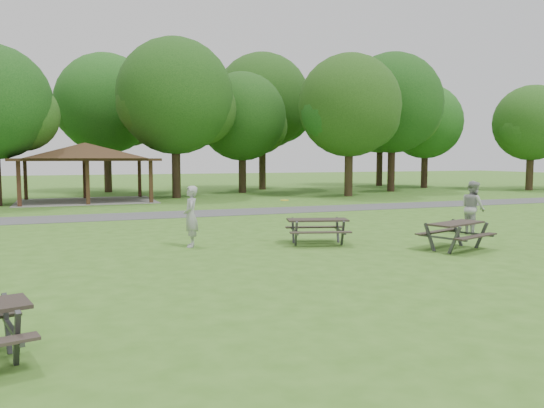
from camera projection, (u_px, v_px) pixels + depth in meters
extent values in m
plane|color=#3C7020|center=(293.00, 270.00, 13.19)|extent=(160.00, 160.00, 0.00)
cube|color=#4B4B4E|center=(180.00, 214.00, 26.18)|extent=(120.00, 3.20, 0.02)
cube|color=#392014|center=(19.00, 184.00, 30.06)|extent=(0.22, 0.22, 2.60)
cube|color=#321F12|center=(25.00, 180.00, 35.07)|extent=(0.22, 0.22, 2.60)
cube|color=#352213|center=(88.00, 183.00, 31.40)|extent=(0.22, 0.22, 2.60)
cube|color=#372114|center=(85.00, 180.00, 36.41)|extent=(0.22, 0.22, 2.60)
cube|color=#352113|center=(151.00, 182.00, 32.74)|extent=(0.22, 0.22, 2.60)
cube|color=#392114|center=(140.00, 179.00, 37.75)|extent=(0.22, 0.22, 2.60)
cube|color=black|center=(85.00, 160.00, 33.78)|extent=(8.60, 6.60, 0.16)
pyramid|color=#372516|center=(85.00, 150.00, 33.73)|extent=(7.01, 7.01, 1.00)
cube|color=gray|center=(87.00, 201.00, 34.02)|extent=(8.40, 6.40, 0.03)
sphere|color=#1F4C15|center=(22.00, 115.00, 31.17)|extent=(4.29, 4.29, 4.29)
cylinder|color=black|center=(176.00, 169.00, 36.94)|extent=(0.60, 0.60, 4.02)
sphere|color=#184012|center=(175.00, 96.00, 36.50)|extent=(8.00, 8.00, 8.00)
sphere|color=#1C4313|center=(200.00, 109.00, 37.50)|extent=(5.20, 5.20, 5.20)
sphere|color=#1B4112|center=(152.00, 104.00, 35.79)|extent=(4.80, 4.80, 4.80)
cylinder|color=black|center=(242.00, 171.00, 42.38)|extent=(0.60, 0.60, 3.43)
sphere|color=#163F12|center=(242.00, 117.00, 42.01)|extent=(7.00, 7.00, 7.00)
sphere|color=#1F4614|center=(259.00, 126.00, 42.92)|extent=(4.55, 4.55, 4.55)
sphere|color=#194A15|center=(226.00, 123.00, 41.36)|extent=(4.20, 4.20, 4.20)
cylinder|color=#2F2215|center=(349.00, 170.00, 38.51)|extent=(0.60, 0.60, 3.78)
sphere|color=#1C4313|center=(349.00, 105.00, 38.10)|extent=(7.40, 7.40, 7.40)
sphere|color=#1C4614|center=(367.00, 117.00, 39.04)|extent=(4.81, 4.81, 4.81)
sphere|color=#144614|center=(332.00, 112.00, 37.43)|extent=(4.44, 4.44, 4.44)
cylinder|color=black|center=(391.00, 166.00, 43.91)|extent=(0.60, 0.60, 4.20)
sphere|color=#144012|center=(392.00, 103.00, 43.46)|extent=(8.20, 8.20, 8.20)
sphere|color=#214F16|center=(409.00, 114.00, 44.47)|extent=(5.33, 5.33, 5.33)
sphere|color=#144012|center=(376.00, 110.00, 42.73)|extent=(4.92, 4.92, 4.92)
cylinder|color=black|center=(424.00, 169.00, 49.35)|extent=(0.60, 0.60, 3.57)
sphere|color=#184F16|center=(426.00, 122.00, 48.98)|extent=(6.80, 6.80, 6.80)
sphere|color=#1D4F16|center=(437.00, 130.00, 49.87)|extent=(4.42, 4.42, 4.42)
sphere|color=#204B15|center=(414.00, 127.00, 48.34)|extent=(4.08, 4.08, 4.08)
cylinder|color=#302015|center=(530.00, 171.00, 45.50)|extent=(0.60, 0.60, 3.36)
sphere|color=#1C4914|center=(532.00, 123.00, 45.14)|extent=(6.40, 6.40, 6.40)
sphere|color=#164714|center=(541.00, 131.00, 46.00)|extent=(4.16, 4.16, 4.16)
sphere|color=#1C4B15|center=(522.00, 128.00, 44.54)|extent=(3.84, 3.84, 3.84)
cylinder|color=black|center=(108.00, 167.00, 42.91)|extent=(0.60, 0.60, 4.13)
sphere|color=#174A15|center=(106.00, 104.00, 42.47)|extent=(8.00, 8.00, 8.00)
sphere|color=#1B4012|center=(129.00, 115.00, 43.47)|extent=(5.20, 5.20, 5.20)
sphere|color=#184614|center=(85.00, 110.00, 41.76)|extent=(4.80, 4.80, 4.80)
cylinder|color=#332216|center=(262.00, 164.00, 46.67)|extent=(0.60, 0.60, 4.55)
sphere|color=#194012|center=(262.00, 101.00, 46.20)|extent=(8.40, 8.40, 8.40)
sphere|color=#194D16|center=(281.00, 112.00, 47.23)|extent=(5.46, 5.46, 5.46)
sphere|color=#1C4112|center=(245.00, 108.00, 45.46)|extent=(5.04, 5.04, 5.04)
cylinder|color=black|center=(379.00, 164.00, 52.78)|extent=(0.60, 0.60, 4.27)
sphere|color=#1A4E16|center=(380.00, 112.00, 52.33)|extent=(8.00, 8.00, 8.00)
sphere|color=#1F4D16|center=(394.00, 121.00, 53.33)|extent=(5.20, 5.20, 5.20)
sphere|color=#1D4A15|center=(367.00, 118.00, 51.62)|extent=(4.80, 4.80, 4.80)
cube|color=#38393B|center=(17.00, 339.00, 7.01)|extent=(0.16, 0.42, 0.85)
cube|color=#444346|center=(7.00, 323.00, 7.68)|extent=(0.16, 0.42, 0.85)
cube|color=#3F3F42|center=(12.00, 329.00, 7.34)|extent=(0.44, 1.57, 0.05)
cube|color=#2C241F|center=(317.00, 220.00, 17.14)|extent=(2.08, 1.29, 0.05)
cube|color=#322B24|center=(321.00, 232.00, 16.54)|extent=(1.94, 0.82, 0.04)
cube|color=#2F2822|center=(314.00, 227.00, 17.81)|extent=(1.94, 0.82, 0.04)
cube|color=#464649|center=(296.00, 234.00, 16.71)|extent=(0.18, 0.41, 0.84)
cube|color=#434346|center=(293.00, 230.00, 17.52)|extent=(0.18, 0.41, 0.84)
cube|color=#424245|center=(295.00, 231.00, 17.11)|extent=(0.51, 1.53, 0.05)
cube|color=#39393C|center=(343.00, 233.00, 16.84)|extent=(0.18, 0.41, 0.84)
cube|color=#3A3A3C|center=(337.00, 230.00, 17.64)|extent=(0.18, 0.41, 0.84)
cube|color=#3C3C3E|center=(340.00, 231.00, 17.24)|extent=(0.51, 1.53, 0.05)
cube|color=#2D2520|center=(456.00, 223.00, 16.10)|extent=(2.13, 1.38, 0.05)
cube|color=#2B231F|center=(476.00, 236.00, 15.63)|extent=(1.97, 0.91, 0.04)
cube|color=#302823|center=(437.00, 232.00, 16.63)|extent=(1.97, 0.91, 0.04)
cube|color=#474749|center=(455.00, 241.00, 15.33)|extent=(0.20, 0.41, 0.86)
cube|color=#3D3D40|center=(430.00, 237.00, 15.96)|extent=(0.20, 0.41, 0.86)
cube|color=#444447|center=(442.00, 238.00, 15.65)|extent=(0.58, 1.55, 0.05)
cube|color=#434346|center=(481.00, 236.00, 16.31)|extent=(0.20, 0.41, 0.86)
cube|color=#3C3C3E|center=(457.00, 233.00, 16.94)|extent=(0.20, 0.41, 0.86)
cube|color=#3A3A3D|center=(469.00, 233.00, 16.62)|extent=(0.58, 1.55, 0.05)
cylinder|color=yellow|center=(285.00, 200.00, 17.33)|extent=(0.33, 0.33, 0.02)
imported|color=#A2A2A5|center=(191.00, 216.00, 16.58)|extent=(0.59, 0.78, 1.92)
imported|color=#A3A3A6|center=(473.00, 208.00, 19.22)|extent=(0.91, 1.08, 1.97)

